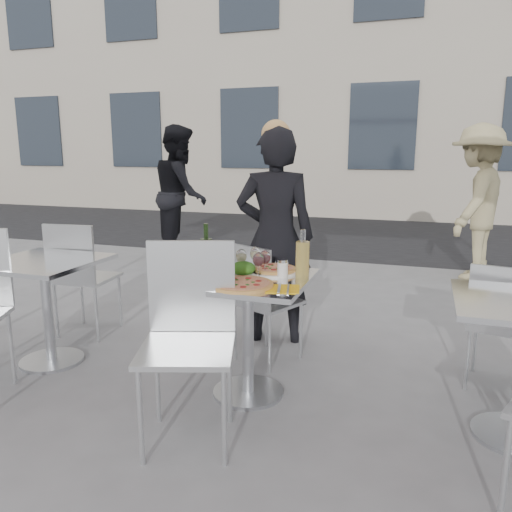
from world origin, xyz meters
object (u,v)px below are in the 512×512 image
(wineglass_white_b, at_px, (255,255))
(pedestrian_a, at_px, (181,194))
(chair_near, at_px, (189,324))
(wine_bottle, at_px, (206,252))
(carafe, at_px, (302,259))
(woman_diner, at_px, (275,237))
(pedestrian_b, at_px, (477,202))
(wineglass_red_b, at_px, (265,258))
(napkin_left, at_px, (192,284))
(chair_far, at_px, (259,294))
(main_table, at_px, (248,311))
(side_chair_lfar, at_px, (79,270))
(wineglass_white_a, at_px, (241,257))
(salad_plate, at_px, (243,270))
(pizza_near, at_px, (242,284))
(side_table_left, at_px, (46,289))
(pizza_far, at_px, (275,270))
(sugar_shaker, at_px, (283,269))
(napkin_right, at_px, (283,289))
(wineglass_red_a, at_px, (258,260))
(side_chair_rfar, at_px, (501,318))

(wineglass_white_b, bearing_deg, pedestrian_a, 123.79)
(chair_near, xyz_separation_m, wine_bottle, (-0.16, 0.58, 0.26))
(wine_bottle, relative_size, carafe, 1.02)
(woman_diner, height_order, pedestrian_b, pedestrian_b)
(wineglass_red_b, bearing_deg, napkin_left, -136.06)
(chair_near, height_order, wine_bottle, wine_bottle)
(chair_far, bearing_deg, main_table, 125.07)
(side_chair_lfar, relative_size, pedestrian_b, 0.52)
(wineglass_white_a, bearing_deg, salad_plate, -45.08)
(chair_far, bearing_deg, pizza_near, 125.01)
(salad_plate, xyz_separation_m, wine_bottle, (-0.27, 0.06, 0.08))
(side_table_left, relative_size, salad_plate, 3.41)
(chair_near, bearing_deg, wineglass_red_b, 48.95)
(wineglass_white_a, bearing_deg, side_chair_lfar, 163.99)
(pizza_near, distance_m, wineglass_white_b, 0.36)
(pedestrian_a, bearing_deg, chair_near, -175.14)
(pizza_far, bearing_deg, side_table_left, -173.85)
(wineglass_white_a, bearing_deg, sugar_shaker, 3.07)
(side_chair_lfar, xyz_separation_m, napkin_right, (1.88, -0.68, 0.20))
(wineglass_red_a, height_order, napkin_left, wineglass_red_a)
(side_table_left, xyz_separation_m, woman_diner, (1.38, 0.95, 0.29))
(wineglass_white_a, bearing_deg, pizza_far, 33.47)
(side_chair_rfar, bearing_deg, wineglass_white_a, 29.51)
(sugar_shaker, relative_size, napkin_right, 0.49)
(carafe, bearing_deg, pizza_near, -134.69)
(chair_near, relative_size, wine_bottle, 3.47)
(wine_bottle, xyz_separation_m, wineglass_red_a, (0.38, -0.10, -0.00))
(sugar_shaker, height_order, wineglass_red_a, wineglass_red_a)
(chair_near, xyz_separation_m, pizza_near, (0.18, 0.29, 0.15))
(pedestrian_b, xyz_separation_m, salad_plate, (-1.58, -3.60, -0.11))
(wine_bottle, bearing_deg, wineglass_white_a, -8.62)
(main_table, height_order, wine_bottle, wine_bottle)
(chair_near, relative_size, wineglass_white_b, 6.50)
(sugar_shaker, xyz_separation_m, wineglass_red_a, (-0.13, -0.08, 0.06))
(pizza_near, xyz_separation_m, wineglass_red_a, (0.03, 0.19, 0.10))
(salad_plate, bearing_deg, main_table, -40.82)
(woman_diner, xyz_separation_m, carafe, (0.43, -0.87, 0.04))
(chair_far, distance_m, napkin_left, 0.78)
(pizza_near, distance_m, napkin_right, 0.23)
(chair_far, relative_size, salad_plate, 3.92)
(chair_far, bearing_deg, side_chair_rfar, -152.93)
(side_chair_rfar, bearing_deg, pizza_far, 27.08)
(wineglass_red_a, relative_size, wineglass_red_b, 1.00)
(side_chair_rfar, height_order, wine_bottle, wine_bottle)
(salad_plate, distance_m, napkin_left, 0.35)
(chair_far, distance_m, pizza_near, 0.72)
(wineglass_red_a, bearing_deg, wineglass_white_b, 114.89)
(wineglass_red_a, relative_size, napkin_left, 0.66)
(wineglass_red_a, bearing_deg, chair_far, 107.79)
(chair_near, height_order, wineglass_white_b, chair_near)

